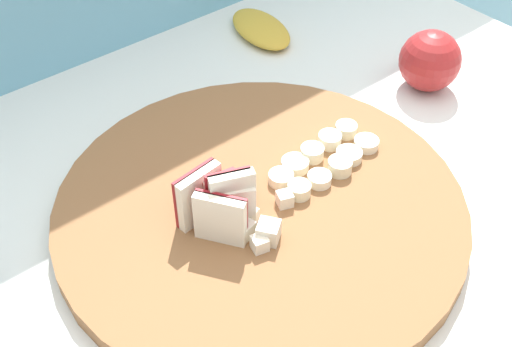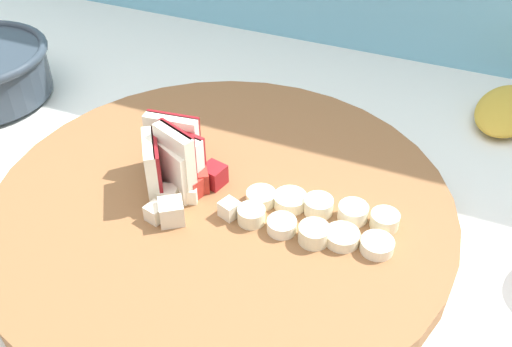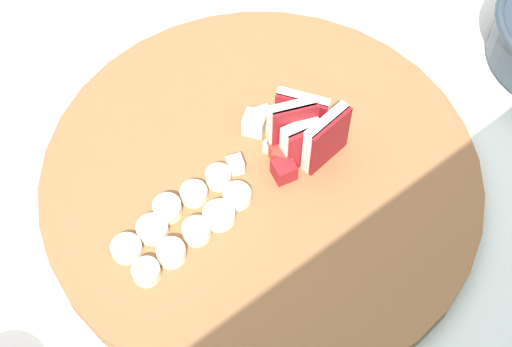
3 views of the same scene
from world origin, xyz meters
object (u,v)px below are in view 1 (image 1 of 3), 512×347
cutting_board (260,209)px  banana_slice_rows (324,159)px  whole_apple (430,61)px  apple_wedge_fan (221,202)px  banana_peel (261,29)px  apple_dice_pile (250,213)px

cutting_board → banana_slice_rows: (0.09, 0.00, 0.02)m
cutting_board → whole_apple: bearing=7.7°
apple_wedge_fan → banana_slice_rows: bearing=-0.3°
apple_wedge_fan → banana_slice_rows: (0.14, -0.00, -0.02)m
cutting_board → banana_peel: cutting_board is taller
apple_wedge_fan → cutting_board: bearing=-2.1°
apple_dice_pile → banana_slice_rows: bearing=7.2°
cutting_board → apple_dice_pile: size_ratio=4.93×
apple_dice_pile → whole_apple: size_ratio=1.10×
banana_peel → whole_apple: size_ratio=1.57×
apple_wedge_fan → banana_peel: size_ratio=0.58×
banana_slice_rows → apple_wedge_fan: bearing=179.7°
cutting_board → whole_apple: size_ratio=5.40×
cutting_board → whole_apple: whole_apple is taller
apple_dice_pile → whole_apple: 0.34m
apple_wedge_fan → banana_peel: 0.39m
cutting_board → apple_wedge_fan: size_ratio=5.91×
cutting_board → banana_slice_rows: size_ratio=3.07×
cutting_board → banana_slice_rows: 0.09m
banana_slice_rows → whole_apple: (0.22, 0.04, 0.01)m
banana_slice_rows → whole_apple: 0.23m
cutting_board → banana_slice_rows: bearing=0.7°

